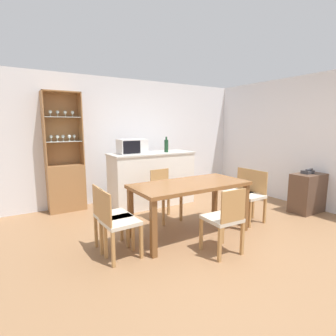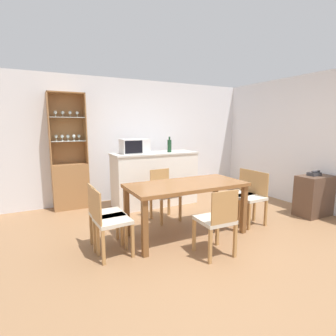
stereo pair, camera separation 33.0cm
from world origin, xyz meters
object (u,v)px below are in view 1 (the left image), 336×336
object	(u,v)px
dining_table	(190,189)
microwave	(132,146)
dining_chair_side_left_far	(110,216)
dining_chair_head_near	(224,219)
display_cabinet	(66,177)
dining_chair_side_right_far	(240,192)
side_cabinet	(307,193)
dining_chair_side_right_near	(251,195)
wine_bottle	(166,146)
dining_chair_head_far	(165,194)
dining_chair_side_left_near	(117,222)
telephone	(308,172)

from	to	relation	value
dining_table	microwave	xyz separation A→B (m)	(-0.19, 1.61, 0.52)
dining_chair_side_left_far	dining_chair_head_near	bearing A→B (deg)	52.54
display_cabinet	dining_chair_side_right_far	distance (m)	3.19
dining_chair_side_right_far	dining_chair_head_near	distance (m)	1.43
dining_chair_side_left_far	side_cabinet	distance (m)	3.64
dining_chair_side_left_far	dining_chair_side_right_near	distance (m)	2.33
dining_table	wine_bottle	size ratio (longest dim) A/B	5.49
wine_bottle	dining_chair_head_far	bearing A→B (deg)	-122.90
dining_chair_side_right_far	wine_bottle	distance (m)	1.71
display_cabinet	dining_chair_side_right_near	distance (m)	3.35
dining_chair_side_left_far	dining_chair_side_left_near	xyz separation A→B (m)	(0.00, -0.24, 0.00)
microwave	side_cabinet	bearing A→B (deg)	-36.15
dining_chair_side_right_near	dining_chair_side_left_near	bearing A→B (deg)	89.11
wine_bottle	dining_chair_side_right_far	bearing A→B (deg)	-65.44
dining_table	display_cabinet	bearing A→B (deg)	121.99
dining_chair_head_near	microwave	bearing A→B (deg)	96.58
dining_chair_side_left_far	dining_chair_head_far	bearing A→B (deg)	115.48
microwave	dining_chair_side_right_near	bearing A→B (deg)	-52.02
display_cabinet	side_cabinet	bearing A→B (deg)	-32.88
display_cabinet	dining_table	size ratio (longest dim) A/B	1.29
microwave	dining_chair_side_left_far	bearing A→B (deg)	-123.14
dining_chair_side_left_far	telephone	size ratio (longest dim) A/B	3.92
dining_chair_head_far	dining_chair_side_right_far	bearing A→B (deg)	148.98
dining_chair_side_left_near	wine_bottle	xyz separation A→B (m)	(1.68, 1.65, 0.74)
dining_chair_side_right_far	microwave	size ratio (longest dim) A/B	1.61
dining_chair_side_left_near	microwave	size ratio (longest dim) A/B	1.61
dining_table	telephone	bearing A→B (deg)	-6.98
display_cabinet	microwave	size ratio (longest dim) A/B	4.15
microwave	side_cabinet	distance (m)	3.37
wine_bottle	display_cabinet	bearing A→B (deg)	162.09
dining_chair_side_left_near	display_cabinet	bearing A→B (deg)	-179.35
dining_chair_side_right_far	telephone	bearing A→B (deg)	-111.86
dining_chair_side_left_far	dining_chair_head_far	xyz separation A→B (m)	(1.16, 0.59, 0.00)
side_cabinet	display_cabinet	bearing A→B (deg)	147.12
dining_chair_side_left_far	dining_table	bearing A→B (deg)	82.40
display_cabinet	side_cabinet	xyz separation A→B (m)	(3.77, -2.44, -0.28)
dining_chair_head_far	dining_chair_side_right_near	distance (m)	1.43
dining_chair_side_left_near	microwave	distance (m)	2.12
dining_chair_side_left_near	telephone	size ratio (longest dim) A/B	3.92
telephone	dining_chair_side_left_near	bearing A→B (deg)	177.21
dining_chair_side_left_far	dining_chair_head_near	size ratio (longest dim) A/B	1.00
dining_table	dining_chair_head_far	xyz separation A→B (m)	(-0.00, 0.71, -0.23)
dining_chair_side_left_far	microwave	distance (m)	1.93
dining_chair_side_left_far	microwave	bearing A→B (deg)	145.15
dining_chair_head_near	wine_bottle	world-z (taller)	wine_bottle
dining_table	microwave	distance (m)	1.70
dining_table	side_cabinet	size ratio (longest dim) A/B	2.36
dining_chair_side_left_far	side_cabinet	bearing A→B (deg)	81.31
dining_table	dining_chair_head_near	bearing A→B (deg)	-90.11
dining_chair_side_left_far	telephone	distance (m)	3.64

